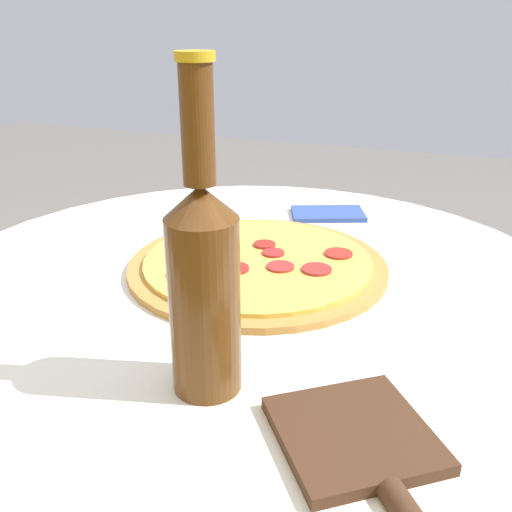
# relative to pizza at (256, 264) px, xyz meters

# --- Properties ---
(table) EXTENTS (0.93, 0.93, 0.69)m
(table) POSITION_rel_pizza_xyz_m (-0.00, 0.04, -0.15)
(table) COLOR silver
(table) RESTS_ON ground_plane
(pizza) EXTENTS (0.37, 0.37, 0.02)m
(pizza) POSITION_rel_pizza_xyz_m (0.00, 0.00, 0.00)
(pizza) COLOR #B77F3D
(pizza) RESTS_ON table
(beer_bottle) EXTENTS (0.07, 0.07, 0.31)m
(beer_bottle) POSITION_rel_pizza_xyz_m (-0.05, 0.28, 0.11)
(beer_bottle) COLOR #563314
(beer_bottle) RESTS_ON table
(pizza_paddle) EXTENTS (0.22, 0.26, 0.02)m
(pizza_paddle) POSITION_rel_pizza_xyz_m (-0.22, 0.34, -0.00)
(pizza_paddle) COLOR #422819
(pizza_paddle) RESTS_ON table
(napkin) EXTENTS (0.15, 0.12, 0.01)m
(napkin) POSITION_rel_pizza_xyz_m (-0.04, -0.26, -0.00)
(napkin) COLOR #334C99
(napkin) RESTS_ON table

